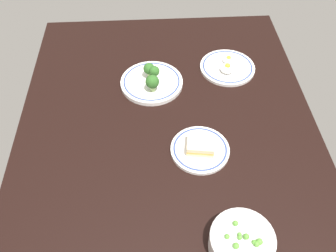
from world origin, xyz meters
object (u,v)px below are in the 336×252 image
at_px(plate_sandwich, 200,148).
at_px(plate_eggs, 227,67).
at_px(plate_broccoli, 152,81).
at_px(bowl_peas, 241,242).

height_order(plate_sandwich, plate_eggs, plate_eggs).
relative_size(plate_sandwich, plate_broccoli, 0.81).
height_order(plate_eggs, plate_broccoli, plate_broccoli).
distance_m(plate_sandwich, plate_eggs, 0.39).
height_order(bowl_peas, plate_eggs, bowl_peas).
xyz_separation_m(bowl_peas, plate_broccoli, (-0.58, -0.19, -0.01)).
distance_m(plate_sandwich, bowl_peas, 0.30).
bearing_deg(plate_eggs, plate_broccoli, -76.01).
bearing_deg(plate_eggs, plate_sandwich, -21.31).
bearing_deg(bowl_peas, plate_eggs, 173.10).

